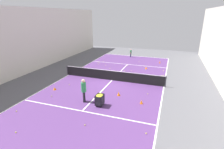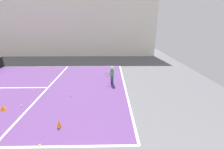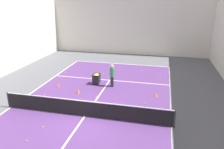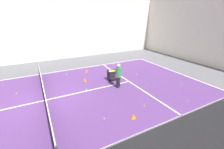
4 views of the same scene
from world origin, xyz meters
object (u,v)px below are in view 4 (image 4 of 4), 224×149
object	(u,v)px
coach_at_net	(118,74)
ball_cart	(112,73)
training_cone_1	(133,116)
tennis_net	(44,93)

from	to	relation	value
coach_at_net	ball_cart	distance (m)	1.39
coach_at_net	training_cone_1	distance (m)	3.65
ball_cart	coach_at_net	bearing A→B (deg)	-8.18
tennis_net	ball_cart	world-z (taller)	tennis_net
tennis_net	training_cone_1	bearing A→B (deg)	44.09
tennis_net	coach_at_net	distance (m)	4.86
coach_at_net	training_cone_1	bearing A→B (deg)	45.19
tennis_net	training_cone_1	distance (m)	5.40
ball_cart	training_cone_1	xyz separation A→B (m)	(4.70, -1.25, -0.48)
training_cone_1	coach_at_net	bearing A→B (deg)	162.60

